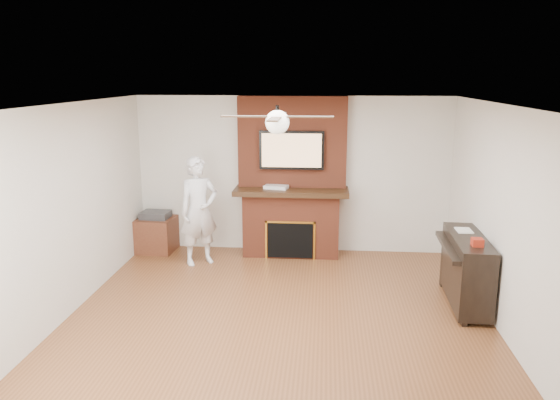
# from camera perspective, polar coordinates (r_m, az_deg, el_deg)

# --- Properties ---
(room_shell) EXTENTS (5.36, 5.86, 2.86)m
(room_shell) POSITION_cam_1_polar(r_m,az_deg,el_deg) (6.09, -0.27, -1.96)
(room_shell) COLOR brown
(room_shell) RESTS_ON ground
(fireplace) EXTENTS (1.78, 0.64, 2.50)m
(fireplace) POSITION_cam_1_polar(r_m,az_deg,el_deg) (8.62, 1.22, 0.75)
(fireplace) COLOR brown
(fireplace) RESTS_ON ground
(tv) EXTENTS (1.00, 0.08, 0.60)m
(tv) POSITION_cam_1_polar(r_m,az_deg,el_deg) (8.45, 1.22, 5.23)
(tv) COLOR black
(tv) RESTS_ON fireplace
(ceiling_fan) EXTENTS (1.21, 1.21, 0.31)m
(ceiling_fan) POSITION_cam_1_polar(r_m,az_deg,el_deg) (5.90, -0.29, 8.24)
(ceiling_fan) COLOR black
(ceiling_fan) RESTS_ON room_shell
(person) EXTENTS (0.72, 0.67, 1.64)m
(person) POSITION_cam_1_polar(r_m,az_deg,el_deg) (8.27, -8.47, -1.14)
(person) COLOR silver
(person) RESTS_ON ground
(side_table) EXTENTS (0.61, 0.61, 0.66)m
(side_table) POSITION_cam_1_polar(r_m,az_deg,el_deg) (9.12, -12.77, -3.35)
(side_table) COLOR #522717
(side_table) RESTS_ON ground
(piano) EXTENTS (0.55, 1.36, 0.97)m
(piano) POSITION_cam_1_polar(r_m,az_deg,el_deg) (7.19, 18.85, -6.80)
(piano) COLOR black
(piano) RESTS_ON ground
(cable_box) EXTENTS (0.40, 0.28, 0.05)m
(cable_box) POSITION_cam_1_polar(r_m,az_deg,el_deg) (8.52, -0.40, 1.37)
(cable_box) COLOR silver
(cable_box) RESTS_ON fireplace
(candle_orange) EXTENTS (0.08, 0.08, 0.13)m
(candle_orange) POSITION_cam_1_polar(r_m,az_deg,el_deg) (8.67, -0.23, -5.54)
(candle_orange) COLOR #E94D1B
(candle_orange) RESTS_ON ground
(candle_green) EXTENTS (0.07, 0.07, 0.08)m
(candle_green) POSITION_cam_1_polar(r_m,az_deg,el_deg) (8.69, 0.85, -5.65)
(candle_green) COLOR #35853B
(candle_green) RESTS_ON ground
(candle_cream) EXTENTS (0.09, 0.09, 0.10)m
(candle_cream) POSITION_cam_1_polar(r_m,az_deg,el_deg) (8.68, 2.27, -5.61)
(candle_cream) COLOR beige
(candle_cream) RESTS_ON ground
(candle_blue) EXTENTS (0.06, 0.06, 0.08)m
(candle_blue) POSITION_cam_1_polar(r_m,az_deg,el_deg) (8.70, 2.10, -5.67)
(candle_blue) COLOR #365EA3
(candle_blue) RESTS_ON ground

